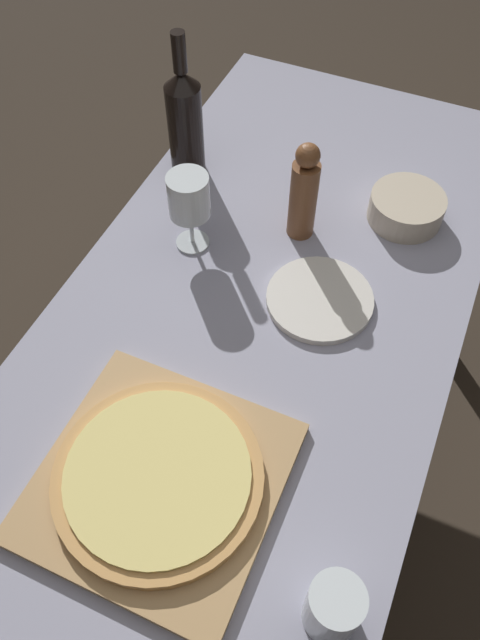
{
  "coord_description": "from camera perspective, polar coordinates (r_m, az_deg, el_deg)",
  "views": [
    {
      "loc": [
        0.25,
        -0.63,
        1.66
      ],
      "look_at": [
        -0.0,
        -0.06,
        0.8
      ],
      "focal_mm": 35.0,
      "sensor_mm": 36.0,
      "label": 1
    }
  ],
  "objects": [
    {
      "name": "drinking_tumbler",
      "position": [
        0.9,
        8.53,
        -24.57
      ],
      "size": [
        0.07,
        0.07,
        0.11
      ],
      "color": "silver",
      "rests_on": "dining_table"
    },
    {
      "name": "wine_bottle",
      "position": [
        1.36,
        -5.06,
        17.72
      ],
      "size": [
        0.07,
        0.07,
        0.32
      ],
      "color": "black",
      "rests_on": "dining_table"
    },
    {
      "name": "pepper_mill",
      "position": [
        1.22,
        5.91,
        11.43
      ],
      "size": [
        0.05,
        0.05,
        0.22
      ],
      "color": "brown",
      "rests_on": "dining_table"
    },
    {
      "name": "dinner_plate",
      "position": [
        1.17,
        7.3,
        1.91
      ],
      "size": [
        0.2,
        0.2,
        0.01
      ],
      "color": "silver",
      "rests_on": "dining_table"
    },
    {
      "name": "small_bowl",
      "position": [
        1.34,
        14.96,
        9.88
      ],
      "size": [
        0.15,
        0.15,
        0.06
      ],
      "color": "beige",
      "rests_on": "dining_table"
    },
    {
      "name": "wine_glass",
      "position": [
        1.19,
        -4.7,
        11.03
      ],
      "size": [
        0.08,
        0.08,
        0.17
      ],
      "color": "silver",
      "rests_on": "dining_table"
    },
    {
      "name": "cutting_board",
      "position": [
        0.99,
        -7.38,
        -14.42
      ],
      "size": [
        0.36,
        0.36,
        0.02
      ],
      "color": "tan",
      "rests_on": "dining_table"
    },
    {
      "name": "dining_table",
      "position": [
        1.23,
        1.22,
        -2.45
      ],
      "size": [
        0.73,
        1.59,
        0.74
      ],
      "color": "#9393A8",
      "rests_on": "ground_plane"
    },
    {
      "name": "ground_plane",
      "position": [
        1.8,
        0.86,
        -13.76
      ],
      "size": [
        12.0,
        12.0,
        0.0
      ],
      "primitive_type": "plane",
      "color": "#382D23"
    },
    {
      "name": "pizza",
      "position": [
        0.97,
        -7.51,
        -13.98
      ],
      "size": [
        0.32,
        0.32,
        0.02
      ],
      "color": "tan",
      "rests_on": "cutting_board"
    }
  ]
}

